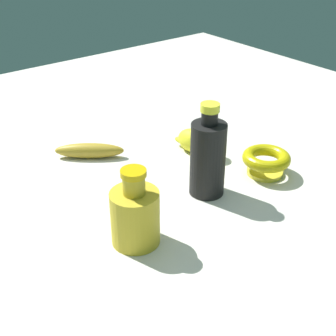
# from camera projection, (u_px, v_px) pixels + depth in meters

# --- Properties ---
(ground) EXTENTS (2.00, 2.00, 0.00)m
(ground) POSITION_uv_depth(u_px,v_px,m) (168.00, 186.00, 1.11)
(ground) COLOR silver
(cat_figurine) EXTENTS (0.07, 0.12, 0.09)m
(cat_figurine) POSITION_uv_depth(u_px,v_px,m) (196.00, 139.00, 1.23)
(cat_figurine) COLOR yellow
(cat_figurine) RESTS_ON ground
(bottle_tall) EXTENTS (0.08, 0.08, 0.21)m
(bottle_tall) POSITION_uv_depth(u_px,v_px,m) (208.00, 157.00, 1.04)
(bottle_tall) COLOR black
(bottle_tall) RESTS_ON ground
(nail_polish_jar) EXTENTS (0.04, 0.04, 0.04)m
(nail_polish_jar) POSITION_uv_depth(u_px,v_px,m) (138.00, 202.00, 1.02)
(nail_polish_jar) COLOR maroon
(nail_polish_jar) RESTS_ON ground
(banana) EXTENTS (0.16, 0.14, 0.04)m
(banana) POSITION_uv_depth(u_px,v_px,m) (89.00, 151.00, 1.22)
(banana) COLOR #B6942A
(banana) RESTS_ON ground
(bowl) EXTENTS (0.11, 0.11, 0.06)m
(bowl) POSITION_uv_depth(u_px,v_px,m) (266.00, 160.00, 1.14)
(bowl) COLOR yellow
(bowl) RESTS_ON ground
(bottle_short) EXTENTS (0.09, 0.09, 0.16)m
(bottle_short) POSITION_uv_depth(u_px,v_px,m) (135.00, 215.00, 0.90)
(bottle_short) COLOR gold
(bottle_short) RESTS_ON ground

